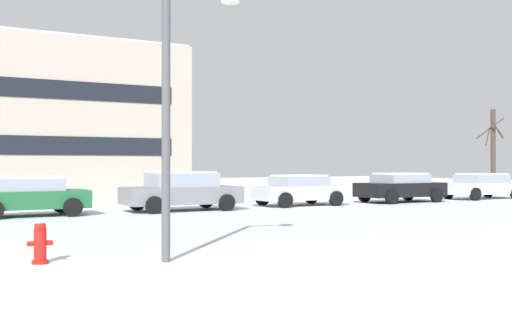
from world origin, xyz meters
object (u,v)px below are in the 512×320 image
Objects in this scene: parked_car_silver at (299,190)px; parked_car_white at (482,186)px; parked_car_gray at (182,191)px; parked_car_green at (30,196)px; parked_car_black at (400,187)px; fire_hydrant at (40,242)px; street_lamp at (180,84)px.

parked_car_silver reaches higher than parked_car_white.
parked_car_white is (11.04, -0.17, -0.01)m from parked_car_silver.
parked_car_white is at bearing 0.40° from parked_car_gray.
parked_car_black is at bearing -0.37° from parked_car_green.
parked_car_green is 16.56m from parked_car_black.
parked_car_green is (1.37, 10.72, 0.31)m from fire_hydrant.
parked_car_white is (22.07, -0.06, -0.02)m from parked_car_green.
parked_car_silver is at bearing 179.13° from parked_car_white.
parked_car_green is at bearing 178.18° from parked_car_gray.
parked_car_silver is 5.52m from parked_car_black.
parked_car_black is (15.59, 11.50, -2.56)m from street_lamp.
fire_hydrant is at bearing -149.37° from parked_car_black.
fire_hydrant is 0.17× the size of parked_car_white.
parked_car_silver is 11.04m from parked_car_white.
street_lamp reaches higher than parked_car_green.
parked_car_silver is 0.86× the size of parked_car_white.
parked_car_black is (16.56, -0.11, 0.01)m from parked_car_green.
fire_hydrant is 3.81m from street_lamp.
fire_hydrant is 25.76m from parked_car_white.
street_lamp reaches higher than parked_car_silver.
parked_car_green is at bearing -179.44° from parked_car_silver.
street_lamp is at bearing -151.32° from parked_car_white.
parked_car_silver is (10.07, 11.72, -2.58)m from street_lamp.
parked_car_gray reaches higher than fire_hydrant.
street_lamp is 15.67m from parked_car_silver.
parked_car_black is (17.93, 10.61, 0.32)m from fire_hydrant.
parked_car_white is (5.52, 0.05, -0.03)m from parked_car_black.
street_lamp is at bearing -130.69° from parked_car_silver.
parked_car_gray reaches higher than parked_car_white.
parked_car_green is at bearing 179.63° from parked_car_black.
parked_car_silver is (5.52, 0.28, -0.08)m from parked_car_gray.
parked_car_gray is (4.55, 11.43, -2.51)m from street_lamp.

